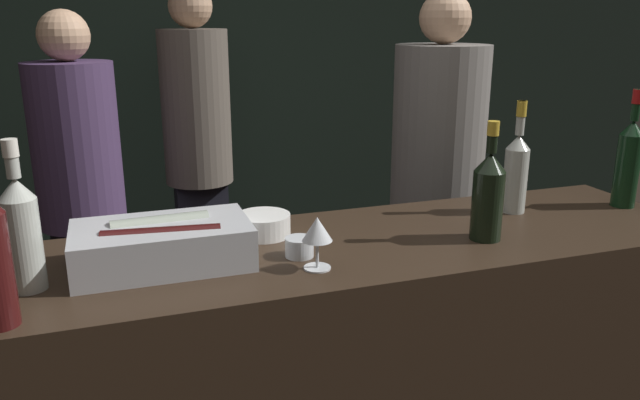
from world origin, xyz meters
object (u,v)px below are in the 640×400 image
rose_wine_bottle (516,169)px  person_grey_polo (81,187)px  ice_bin_with_bottles (162,243)px  bowl_white (263,224)px  wine_glass (317,231)px  white_wine_bottle (22,230)px  person_in_hoodie (198,147)px  candle_votive (299,247)px  champagne_bottle (488,193)px  red_wine_bottle_burgundy (628,160)px  person_blond_tee (436,179)px

rose_wine_bottle → person_grey_polo: bearing=137.1°
ice_bin_with_bottles → bowl_white: (0.29, 0.13, -0.03)m
wine_glass → white_wine_bottle: bearing=171.6°
rose_wine_bottle → person_in_hoodie: 1.73m
candle_votive → champagne_bottle: 0.54m
red_wine_bottle_burgundy → bowl_white: bearing=175.1°
bowl_white → wine_glass: bearing=-76.6°
white_wine_bottle → person_blond_tee: (1.53, 0.87, -0.23)m
rose_wine_bottle → champagne_bottle: bearing=-140.0°
ice_bin_with_bottles → champagne_bottle: 0.87m
red_wine_bottle_burgundy → person_in_hoodie: bearing=125.6°
person_in_hoodie → person_blond_tee: (0.91, -0.82, -0.04)m
person_blond_tee → person_in_hoodie: bearing=-17.6°
candle_votive → person_blond_tee: 1.25m
candle_votive → white_wine_bottle: (-0.64, 0.00, 0.12)m
wine_glass → red_wine_bottle_burgundy: (1.11, 0.18, 0.06)m
wine_glass → person_grey_polo: size_ratio=0.08×
bowl_white → white_wine_bottle: bearing=-162.9°
bowl_white → rose_wine_bottle: (0.80, -0.04, 0.10)m
ice_bin_with_bottles → rose_wine_bottle: 1.10m
wine_glass → candle_votive: size_ratio=1.77×
ice_bin_with_bottles → candle_votive: 0.34m
rose_wine_bottle → red_wine_bottle_burgundy: bearing=-9.6°
person_blond_tee → person_grey_polo: (-1.47, 0.52, -0.04)m
rose_wine_bottle → person_grey_polo: size_ratio=0.21×
rose_wine_bottle → red_wine_bottle_burgundy: 0.38m
champagne_bottle → person_grey_polo: person_grey_polo is taller
candle_votive → rose_wine_bottle: 0.78m
red_wine_bottle_burgundy → rose_wine_bottle: bearing=170.4°
champagne_bottle → rose_wine_bottle: bearing=40.0°
bowl_white → person_grey_polo: (-0.53, 1.20, -0.15)m
champagne_bottle → person_grey_polo: (-1.11, 1.43, -0.25)m
candle_votive → person_in_hoodie: bearing=90.6°
red_wine_bottle_burgundy → person_blond_tee: person_blond_tee is taller
candle_votive → person_in_hoodie: (-0.02, 1.69, -0.06)m
bowl_white → wine_glass: (0.07, -0.28, 0.06)m
ice_bin_with_bottles → red_wine_bottle_burgundy: (1.47, 0.03, 0.09)m
wine_glass → champagne_bottle: (0.51, 0.05, 0.03)m
ice_bin_with_bottles → person_grey_polo: bearing=100.2°
person_in_hoodie → white_wine_bottle: bearing=91.8°
white_wine_bottle → person_in_hoodie: 1.81m
ice_bin_with_bottles → champagne_bottle: bearing=-6.2°
champagne_bottle → bowl_white: bearing=158.5°
bowl_white → candle_votive: bowl_white is taller
candle_votive → bowl_white: bearing=104.9°
person_blond_tee → person_grey_polo: 1.55m
white_wine_bottle → champagne_bottle: bearing=-2.2°
person_blond_tee → person_grey_polo: size_ratio=1.04×
champagne_bottle → person_grey_polo: 1.82m
white_wine_bottle → person_grey_polo: 1.41m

